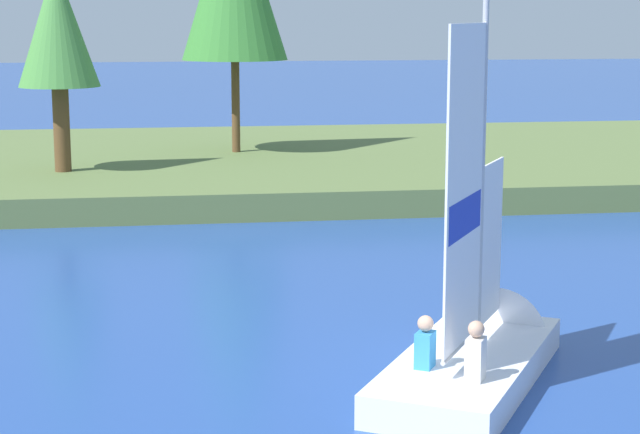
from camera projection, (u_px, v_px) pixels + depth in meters
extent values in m
cube|color=#5B703D|center=(216.00, 164.00, 32.40)|extent=(80.00, 15.02, 0.66)
cylinder|color=brown|center=(62.00, 129.00, 28.47)|extent=(0.42, 0.42, 2.18)
cone|color=#47893D|center=(57.00, 25.00, 27.98)|extent=(2.07, 2.07, 3.12)
cylinder|color=brown|center=(236.00, 106.00, 32.38)|extent=(0.24, 0.24, 2.69)
cube|color=white|center=(468.00, 368.00, 14.27)|extent=(3.48, 4.36, 0.42)
cone|color=white|center=(505.00, 327.00, 16.15)|extent=(1.75, 1.62, 1.42)
cylinder|color=#B7B7BC|center=(482.00, 169.00, 14.18)|extent=(0.08, 0.08, 4.67)
cube|color=white|center=(465.00, 187.00, 13.47)|extent=(0.86, 1.41, 3.94)
cube|color=#1E33B2|center=(464.00, 217.00, 13.54)|extent=(0.78, 1.27, 0.47)
cube|color=white|center=(491.00, 241.00, 14.94)|extent=(0.56, 0.91, 2.15)
cylinder|color=#B7B7BC|center=(461.00, 345.00, 13.84)|extent=(0.88, 1.42, 0.06)
cube|color=silver|center=(475.00, 359.00, 13.13)|extent=(0.32, 0.34, 0.52)
sphere|color=tan|center=(476.00, 329.00, 13.06)|extent=(0.20, 0.20, 0.20)
cube|color=#338CCC|center=(425.00, 350.00, 13.61)|extent=(0.32, 0.34, 0.45)
sphere|color=tan|center=(426.00, 323.00, 13.55)|extent=(0.20, 0.20, 0.20)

